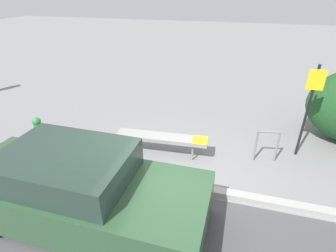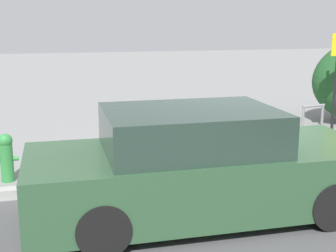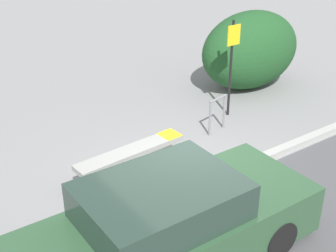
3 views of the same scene
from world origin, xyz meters
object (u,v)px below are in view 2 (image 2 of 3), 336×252
(parked_car_near, at_px, (200,168))
(bike_rack, at_px, (312,121))
(sign_post, at_px, (336,73))
(fire_hydrant, at_px, (6,156))
(bench, at_px, (202,134))

(parked_car_near, bearing_deg, bike_rack, 40.56)
(bike_rack, xyz_separation_m, parked_car_near, (-3.26, -2.76, 0.14))
(sign_post, bearing_deg, fire_hydrant, -168.94)
(bench, bearing_deg, bike_rack, 5.59)
(sign_post, xyz_separation_m, fire_hydrant, (-6.57, -1.28, -0.98))
(parked_car_near, bearing_deg, bench, 71.63)
(bench, distance_m, parked_car_near, 2.49)
(bench, relative_size, fire_hydrant, 2.97)
(fire_hydrant, bearing_deg, bench, 6.41)
(fire_hydrant, bearing_deg, parked_car_near, -38.17)
(sign_post, bearing_deg, parked_car_near, -141.20)
(fire_hydrant, xyz_separation_m, parked_car_near, (2.52, -1.98, 0.24))
(bike_rack, height_order, parked_car_near, parked_car_near)
(fire_hydrant, relative_size, parked_car_near, 0.17)
(sign_post, xyz_separation_m, parked_car_near, (-4.06, -3.26, -0.74))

